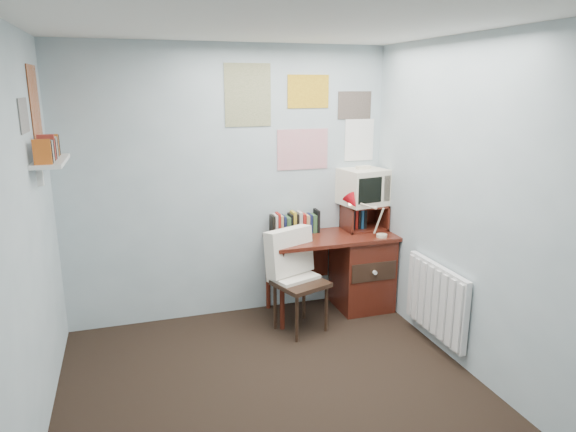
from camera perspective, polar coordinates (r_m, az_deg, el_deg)
name	(u,v)px	position (r m, az deg, el deg)	size (l,w,h in m)	color
ground	(288,418)	(3.65, -0.02, -21.52)	(3.50, 3.50, 0.00)	black
back_wall	(230,185)	(4.74, -6.43, 3.46)	(3.00, 0.02, 2.50)	silver
left_wall	(11,263)	(3.02, -28.40, -4.58)	(0.02, 3.50, 2.50)	silver
right_wall	(496,218)	(3.80, 22.06, -0.23)	(0.02, 3.50, 2.50)	silver
ceiling	(288,16)	(2.98, -0.03, 21.31)	(3.00, 3.50, 0.02)	white
desk	(356,268)	(5.07, 7.61, -5.75)	(1.20, 0.55, 0.76)	#501C12
desk_chair	(301,284)	(4.56, 1.42, -7.52)	(0.45, 0.43, 0.88)	black
desk_lamp	(383,218)	(4.83, 10.47, -0.26)	(0.25, 0.22, 0.36)	red
tv_riser	(364,217)	(5.08, 8.47, -0.09)	(0.40, 0.30, 0.25)	#501C12
crt_tv	(363,185)	(5.02, 8.30, 3.42)	(0.40, 0.37, 0.38)	beige
book_row	(301,222)	(4.91, 1.47, -0.62)	(0.60, 0.14, 0.22)	#501C12
radiator	(436,300)	(4.45, 16.15, -8.94)	(0.09, 0.80, 0.60)	white
wall_shelf	(51,161)	(3.99, -24.87, 5.55)	(0.20, 0.62, 0.24)	white
posters_back	(303,117)	(4.84, 1.68, 10.94)	(1.20, 0.01, 0.90)	white
posters_left	(29,106)	(3.97, -26.82, 10.85)	(0.01, 0.70, 0.60)	white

